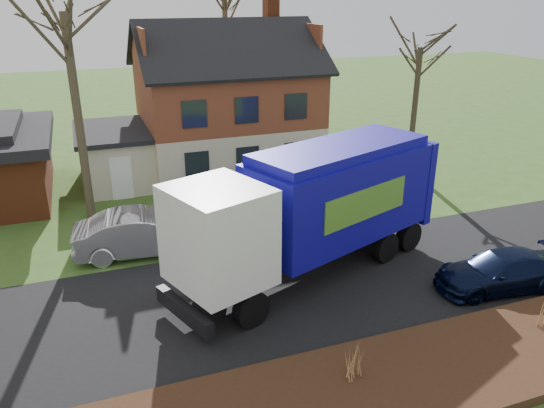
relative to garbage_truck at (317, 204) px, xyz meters
name	(u,v)px	position (x,y,z in m)	size (l,w,h in m)	color
ground	(284,292)	(-1.57, -0.99, -2.60)	(120.00, 120.00, 0.00)	#32511B
road	(284,292)	(-1.57, -0.99, -2.59)	(80.00, 7.00, 0.02)	black
mulch_verge	(362,392)	(-1.57, -6.29, -2.45)	(80.00, 3.50, 0.30)	black
main_house	(217,97)	(-0.08, 12.92, 1.43)	(12.95, 8.95, 9.26)	beige
garbage_truck	(317,204)	(0.00, 0.00, 0.00)	(10.85, 6.32, 4.51)	black
silver_sedan	(144,233)	(-5.54, 3.52, -1.75)	(1.81, 5.19, 1.71)	#A3A5AB
navy_wagon	(500,271)	(5.37, -3.26, -1.95)	(1.81, 4.46, 1.29)	black
tree_front_east	(423,25)	(9.89, 8.91, 5.18)	(3.44, 3.44, 9.57)	#383022
grass_clump_mid	(354,360)	(-1.60, -5.87, -1.78)	(0.38, 0.31, 1.05)	#A57849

